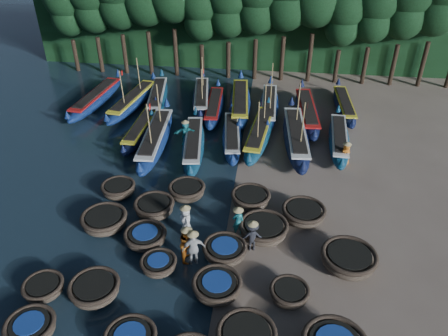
# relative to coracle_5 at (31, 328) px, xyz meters

# --- Properties ---
(ground) EXTENTS (120.00, 120.00, 0.00)m
(ground) POSITION_rel_coracle_5_xyz_m (6.60, 6.94, -0.42)
(ground) COLOR #7D6C5B
(ground) RESTS_ON ground
(foliage_wall) EXTENTS (40.00, 3.00, 10.00)m
(foliage_wall) POSITION_rel_coracle_5_xyz_m (6.60, 30.44, 4.58)
(foliage_wall) COLOR black
(foliage_wall) RESTS_ON ground
(coracle_5) EXTENTS (2.31, 2.31, 0.72)m
(coracle_5) POSITION_rel_coracle_5_xyz_m (0.00, 0.00, 0.00)
(coracle_5) COLOR brown
(coracle_5) RESTS_ON ground
(coracle_10) EXTENTS (1.94, 1.94, 0.65)m
(coracle_10) POSITION_rel_coracle_5_xyz_m (-0.45, 1.93, -0.04)
(coracle_10) COLOR brown
(coracle_10) RESTS_ON ground
(coracle_11) EXTENTS (2.59, 2.59, 0.72)m
(coracle_11) POSITION_rel_coracle_5_xyz_m (1.69, 2.10, -0.00)
(coracle_11) COLOR brown
(coracle_11) RESTS_ON ground
(coracle_12) EXTENTS (1.80, 1.80, 0.63)m
(coracle_12) POSITION_rel_coracle_5_xyz_m (3.94, 3.82, -0.05)
(coracle_12) COLOR brown
(coracle_12) RESTS_ON ground
(coracle_13) EXTENTS (2.48, 2.48, 0.74)m
(coracle_13) POSITION_rel_coracle_5_xyz_m (6.67, 2.84, 0.01)
(coracle_13) COLOR brown
(coracle_13) RESTS_ON ground
(coracle_14) EXTENTS (1.99, 1.99, 0.67)m
(coracle_14) POSITION_rel_coracle_5_xyz_m (9.64, 2.87, -0.04)
(coracle_14) COLOR brown
(coracle_14) RESTS_ON ground
(coracle_15) EXTENTS (2.39, 2.39, 0.82)m
(coracle_15) POSITION_rel_coracle_5_xyz_m (0.61, 6.27, 0.05)
(coracle_15) COLOR brown
(coracle_15) RESTS_ON ground
(coracle_16) EXTENTS (2.15, 2.15, 0.70)m
(coracle_16) POSITION_rel_coracle_5_xyz_m (2.91, 5.45, -0.01)
(coracle_16) COLOR brown
(coracle_16) RESTS_ON ground
(coracle_17) EXTENTS (2.06, 2.06, 0.70)m
(coracle_17) POSITION_rel_coracle_5_xyz_m (6.73, 5.01, -0.01)
(coracle_17) COLOR brown
(coracle_17) RESTS_ON ground
(coracle_18) EXTENTS (2.79, 2.79, 0.78)m
(coracle_18) POSITION_rel_coracle_5_xyz_m (8.42, 6.63, 0.03)
(coracle_18) COLOR brown
(coracle_18) RESTS_ON ground
(coracle_19) EXTENTS (2.83, 2.83, 0.83)m
(coracle_19) POSITION_rel_coracle_5_xyz_m (12.24, 5.03, 0.06)
(coracle_19) COLOR brown
(coracle_19) RESTS_ON ground
(coracle_20) EXTENTS (1.88, 1.88, 0.73)m
(coracle_20) POSITION_rel_coracle_5_xyz_m (0.42, 8.98, 0.00)
(coracle_20) COLOR brown
(coracle_20) RESTS_ON ground
(coracle_21) EXTENTS (2.47, 2.47, 0.81)m
(coracle_21) POSITION_rel_coracle_5_xyz_m (2.78, 7.61, 0.05)
(coracle_21) COLOR brown
(coracle_21) RESTS_ON ground
(coracle_22) EXTENTS (2.02, 2.02, 0.79)m
(coracle_22) POSITION_rel_coracle_5_xyz_m (4.16, 9.24, 0.03)
(coracle_22) COLOR brown
(coracle_22) RESTS_ON ground
(coracle_23) EXTENTS (2.11, 2.11, 0.77)m
(coracle_23) POSITION_rel_coracle_5_xyz_m (7.63, 8.98, 0.03)
(coracle_23) COLOR brown
(coracle_23) RESTS_ON ground
(coracle_24) EXTENTS (2.28, 2.28, 0.76)m
(coracle_24) POSITION_rel_coracle_5_xyz_m (10.37, 8.09, 0.02)
(coracle_24) COLOR brown
(coracle_24) RESTS_ON ground
(long_boat_2) EXTENTS (1.53, 7.38, 1.30)m
(long_boat_2) POSITION_rel_coracle_5_xyz_m (-0.23, 15.84, 0.08)
(long_boat_2) COLOR #0F1339
(long_boat_2) RESTS_ON ground
(long_boat_3) EXTENTS (2.01, 8.92, 3.79)m
(long_boat_3) POSITION_rel_coracle_5_xyz_m (1.09, 14.42, 0.18)
(long_boat_3) COLOR navy
(long_boat_3) RESTS_ON ground
(long_boat_4) EXTENTS (2.35, 7.73, 1.37)m
(long_boat_4) POSITION_rel_coracle_5_xyz_m (3.63, 14.18, 0.11)
(long_boat_4) COLOR navy
(long_boat_4) RESTS_ON ground
(long_boat_5) EXTENTS (2.08, 7.21, 1.28)m
(long_boat_5) POSITION_rel_coracle_5_xyz_m (5.95, 15.49, 0.07)
(long_boat_5) COLOR navy
(long_boat_5) RESTS_ON ground
(long_boat_6) EXTENTS (2.32, 8.25, 3.52)m
(long_boat_6) POSITION_rel_coracle_5_xyz_m (7.72, 16.00, 0.14)
(long_boat_6) COLOR navy
(long_boat_6) RESTS_ON ground
(long_boat_7) EXTENTS (2.16, 8.94, 3.81)m
(long_boat_7) POSITION_rel_coracle_5_xyz_m (10.09, 15.72, 0.19)
(long_boat_7) COLOR #0F1339
(long_boat_7) RESTS_ON ground
(long_boat_8) EXTENTS (1.78, 7.47, 1.32)m
(long_boat_8) POSITION_rel_coracle_5_xyz_m (12.86, 15.92, 0.08)
(long_boat_8) COLOR navy
(long_boat_8) RESTS_ON ground
(long_boat_9) EXTENTS (2.45, 8.41, 1.49)m
(long_boat_9) POSITION_rel_coracle_5_xyz_m (-4.98, 19.98, 0.15)
(long_boat_9) COLOR navy
(long_boat_9) RESTS_ON ground
(long_boat_10) EXTENTS (2.70, 8.20, 3.52)m
(long_boat_10) POSITION_rel_coracle_5_xyz_m (-2.07, 19.91, 0.14)
(long_boat_10) COLOR navy
(long_boat_10) RESTS_ON ground
(long_boat_11) EXTENTS (2.54, 7.92, 1.41)m
(long_boat_11) POSITION_rel_coracle_5_xyz_m (-0.41, 20.88, 0.12)
(long_boat_11) COLOR navy
(long_boat_11) RESTS_ON ground
(long_boat_12) EXTENTS (2.43, 7.75, 3.32)m
(long_boat_12) POSITION_rel_coracle_5_xyz_m (2.96, 21.32, 0.11)
(long_boat_12) COLOR #0F1339
(long_boat_12) RESTS_ON ground
(long_boat_13) EXTENTS (1.64, 7.36, 1.30)m
(long_boat_13) POSITION_rel_coracle_5_xyz_m (4.17, 19.78, 0.08)
(long_boat_13) COLOR navy
(long_boat_13) RESTS_ON ground
(long_boat_14) EXTENTS (2.23, 8.89, 1.57)m
(long_boat_14) POSITION_rel_coracle_5_xyz_m (6.03, 20.54, 0.18)
(long_boat_14) COLOR navy
(long_boat_14) RESTS_ON ground
(long_boat_15) EXTENTS (1.44, 8.08, 3.43)m
(long_boat_15) POSITION_rel_coracle_5_xyz_m (8.19, 20.29, 0.13)
(long_boat_15) COLOR navy
(long_boat_15) RESTS_ON ground
(long_boat_16) EXTENTS (2.10, 8.50, 1.50)m
(long_boat_16) POSITION_rel_coracle_5_xyz_m (10.94, 19.53, 0.15)
(long_boat_16) COLOR #0F1339
(long_boat_16) RESTS_ON ground
(long_boat_17) EXTENTS (1.59, 7.36, 1.30)m
(long_boat_17) POSITION_rel_coracle_5_xyz_m (13.76, 21.17, 0.08)
(long_boat_17) COLOR #0F1339
(long_boat_17) RESTS_ON ground
(fisherman_0) EXTENTS (0.85, 1.00, 1.93)m
(fisherman_0) POSITION_rel_coracle_5_xyz_m (4.72, 6.23, 0.50)
(fisherman_0) COLOR beige
(fisherman_0) RESTS_ON ground
(fisherman_1) EXTENTS (0.65, 0.53, 1.74)m
(fisherman_1) POSITION_rel_coracle_5_xyz_m (7.18, 6.62, 0.47)
(fisherman_1) COLOR #1A6C70
(fisherman_1) RESTS_ON ground
(fisherman_2) EXTENTS (0.73, 0.90, 1.98)m
(fisherman_2) POSITION_rel_coracle_5_xyz_m (5.09, 4.67, 0.52)
(fisherman_2) COLOR #CC6B1B
(fisherman_2) RESTS_ON ground
(fisherman_3) EXTENTS (1.10, 0.75, 1.77)m
(fisherman_3) POSITION_rel_coracle_5_xyz_m (7.92, 5.66, 0.41)
(fisherman_3) COLOR black
(fisherman_3) RESTS_ON ground
(fisherman_4) EXTENTS (1.13, 0.79, 1.99)m
(fisherman_4) POSITION_rel_coracle_5_xyz_m (5.42, 4.43, 0.53)
(fisherman_4) COLOR beige
(fisherman_4) RESTS_ON ground
(fisherman_5) EXTENTS (1.59, 0.72, 1.85)m
(fisherman_5) POSITION_rel_coracle_5_xyz_m (2.99, 14.95, 0.44)
(fisherman_5) COLOR #1A6C70
(fisherman_5) RESTS_ON ground
(fisherman_6) EXTENTS (0.87, 0.81, 1.70)m
(fisherman_6) POSITION_rel_coracle_5_xyz_m (13.01, 13.63, 0.41)
(fisherman_6) COLOR #CC6B1B
(fisherman_6) RESTS_ON ground
(tree_0) EXTENTS (3.68, 3.68, 8.68)m
(tree_0) POSITION_rel_coracle_5_xyz_m (-9.40, 26.94, 5.55)
(tree_0) COLOR black
(tree_0) RESTS_ON ground
(tree_5) EXTENTS (3.68, 3.68, 8.68)m
(tree_5) POSITION_rel_coracle_5_xyz_m (2.10, 26.94, 5.55)
(tree_5) COLOR black
(tree_5) RESTS_ON ground
(tree_10) EXTENTS (3.68, 3.68, 8.68)m
(tree_10) POSITION_rel_coracle_5_xyz_m (13.60, 26.94, 5.55)
(tree_10) COLOR black
(tree_10) RESTS_ON ground
(tree_11) EXTENTS (4.09, 4.09, 9.65)m
(tree_11) POSITION_rel_coracle_5_xyz_m (15.90, 26.94, 6.23)
(tree_11) COLOR black
(tree_11) RESTS_ON ground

